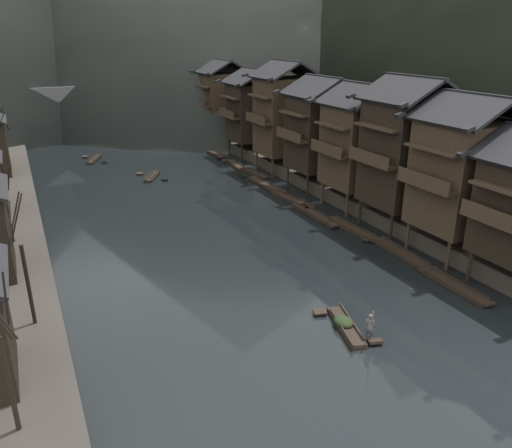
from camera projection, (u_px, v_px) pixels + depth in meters
water at (273, 288)px, 38.01m from camera, size 300.00×300.00×0.00m
right_bank at (347, 140)px, 85.48m from camera, size 40.00×200.00×1.80m
stilt_houses at (328, 119)px, 58.35m from camera, size 9.00×67.60×15.04m
bare_trees at (10, 180)px, 41.87m from camera, size 3.89×60.07×7.78m
moored_sampans at (295, 199)px, 57.70m from camera, size 3.00×55.61×0.47m
midriver_boats at (121, 167)px, 71.37m from camera, size 8.68×18.60×0.44m
stone_bridge at (103, 105)px, 96.79m from camera, size 40.00×6.00×9.00m
hero_sampan at (346, 326)px, 32.66m from camera, size 2.31×5.26×0.44m
cargo_heap at (344, 317)px, 32.62m from camera, size 1.15×1.50×0.69m
boatman at (370, 323)px, 30.97m from camera, size 0.75×0.75×1.77m
bamboo_pole at (376, 288)px, 30.20m from camera, size 1.73×1.93×2.99m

